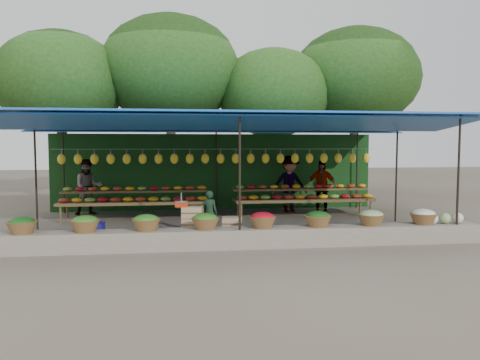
{
  "coord_description": "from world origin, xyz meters",
  "views": [
    {
      "loc": [
        -1.25,
        -12.32,
        2.14
      ],
      "look_at": [
        0.42,
        0.2,
        1.19
      ],
      "focal_mm": 35.0,
      "sensor_mm": 36.0,
      "label": 1
    }
  ],
  "objects": [
    {
      "name": "netting_backdrop",
      "position": [
        0.0,
        3.15,
        1.25
      ],
      "size": [
        10.6,
        0.06,
        2.5
      ],
      "primitive_type": "cube",
      "color": "#19481A",
      "rests_on": "ground"
    },
    {
      "name": "vendor_seated",
      "position": [
        -0.52,
        -1.34,
        0.54
      ],
      "size": [
        0.44,
        0.34,
        1.07
      ],
      "primitive_type": "imported",
      "rotation": [
        0.0,
        0.0,
        2.9
      ],
      "color": "#16321E",
      "rests_on": "ground"
    },
    {
      "name": "produce_baskets",
      "position": [
        -0.1,
        -2.75,
        0.56
      ],
      "size": [
        8.98,
        0.58,
        0.34
      ],
      "color": "brown",
      "rests_on": "stone_curb"
    },
    {
      "name": "customer_right",
      "position": [
        3.18,
        1.73,
        0.84
      ],
      "size": [
        1.06,
        0.73,
        1.67
      ],
      "primitive_type": "imported",
      "rotation": [
        0.0,
        0.0,
        -0.36
      ],
      "color": "slate",
      "rests_on": "ground"
    },
    {
      "name": "customer_left",
      "position": [
        -3.97,
        2.4,
        0.86
      ],
      "size": [
        0.98,
        0.85,
        1.71
      ],
      "primitive_type": "imported",
      "rotation": [
        0.0,
        0.0,
        0.28
      ],
      "color": "slate",
      "rests_on": "ground"
    },
    {
      "name": "stall_canopy",
      "position": [
        0.0,
        0.08,
        2.67
      ],
      "size": [
        10.8,
        6.6,
        2.82
      ],
      "color": "black",
      "rests_on": "ground"
    },
    {
      "name": "blue_crate_front",
      "position": [
        -4.82,
        -2.33,
        0.13
      ],
      "size": [
        0.5,
        0.42,
        0.26
      ],
      "primitive_type": "cube",
      "rotation": [
        0.0,
        0.0,
        -0.28
      ],
      "color": "navy",
      "rests_on": "ground"
    },
    {
      "name": "fruit_table_right",
      "position": [
        2.51,
        1.35,
        0.61
      ],
      "size": [
        4.21,
        0.95,
        0.93
      ],
      "color": "#4C351E",
      "rests_on": "ground"
    },
    {
      "name": "crate_counter",
      "position": [
        -0.97,
        -1.94,
        0.31
      ],
      "size": [
        2.39,
        0.4,
        0.77
      ],
      "color": "#9E865A",
      "rests_on": "ground"
    },
    {
      "name": "ground",
      "position": [
        0.0,
        0.0,
        0.0
      ],
      "size": [
        60.0,
        60.0,
        0.0
      ],
      "primitive_type": "plane",
      "color": "brown",
      "rests_on": "ground"
    },
    {
      "name": "blue_crate_back",
      "position": [
        -3.26,
        -1.22,
        0.17
      ],
      "size": [
        0.59,
        0.44,
        0.34
      ],
      "primitive_type": "cube",
      "rotation": [
        0.0,
        0.0,
        -0.07
      ],
      "color": "navy",
      "rests_on": "ground"
    },
    {
      "name": "stone_curb",
      "position": [
        0.0,
        -2.75,
        0.2
      ],
      "size": [
        10.6,
        0.55,
        0.4
      ],
      "primitive_type": "cube",
      "color": "#6E6458",
      "rests_on": "ground"
    },
    {
      "name": "tree_row",
      "position": [
        0.5,
        6.09,
        4.7
      ],
      "size": [
        16.51,
        5.5,
        7.12
      ],
      "color": "#3E2416",
      "rests_on": "ground"
    },
    {
      "name": "fruit_table_left",
      "position": [
        -2.49,
        1.35,
        0.61
      ],
      "size": [
        4.21,
        0.95,
        0.93
      ],
      "color": "#4C351E",
      "rests_on": "ground"
    },
    {
      "name": "customer_mid",
      "position": [
        2.3,
        2.26,
        0.9
      ],
      "size": [
        1.19,
        0.71,
        1.8
      ],
      "primitive_type": "imported",
      "rotation": [
        0.0,
        0.0,
        0.04
      ],
      "color": "slate",
      "rests_on": "ground"
    },
    {
      "name": "weighing_scale",
      "position": [
        -1.18,
        -1.94,
        0.84
      ],
      "size": [
        0.29,
        0.29,
        0.31
      ],
      "color": "red",
      "rests_on": "crate_counter"
    }
  ]
}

